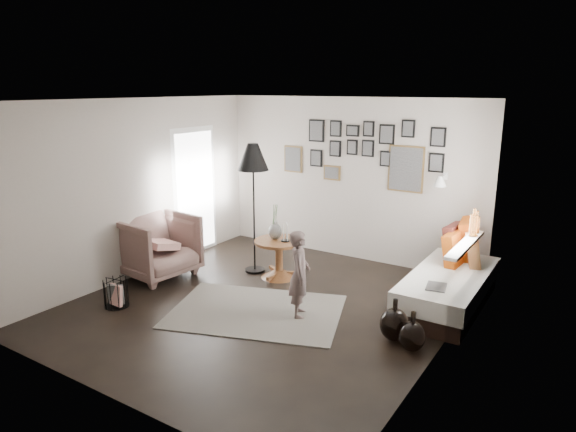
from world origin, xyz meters
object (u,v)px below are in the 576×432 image
Objects in this scene: armchair at (157,246)px; demijohn_large at (394,324)px; pedestal_table at (279,260)px; child at (300,274)px; magazine_basket at (116,293)px; vase at (275,229)px; floor_lamp at (253,162)px; demijohn_small at (412,336)px; daybed at (451,282)px.

demijohn_large is at bearing -84.16° from armchair.
pedestal_table is 1.48× the size of demijohn_large.
child is (0.95, -0.97, 0.28)m from pedestal_table.
child is (2.13, 1.04, 0.36)m from magazine_basket.
child is at bearing -43.96° from vase.
child reaches higher than pedestal_table.
demijohn_small is (2.86, -1.06, -1.52)m from floor_lamp.
daybed is 1.44m from demijohn_small.
daybed is 1.91× the size of child.
vase is at bearing 156.85° from demijohn_large.
vase is at bearing -172.41° from daybed.
armchair is 1.89m from floor_lamp.
demijohn_large is (3.72, -0.01, -0.27)m from armchair.
floor_lamp is (-2.86, -0.37, 1.38)m from daybed.
child reaches higher than demijohn_small.
demijohn_small is at bearing -90.48° from daybed.
daybed is at bearing 33.53° from magazine_basket.
daybed reaches higher than demijohn_large.
demijohn_small is (0.00, -1.43, -0.13)m from daybed.
child is at bearing -34.89° from floor_lamp.
floor_lamp is (1.10, 0.93, 1.22)m from armchair.
floor_lamp is (-0.37, -0.02, 0.96)m from vase.
demijohn_large is 1.10× the size of demijohn_small.
demijohn_large is (3.35, 1.07, 0.01)m from magazine_basket.
daybed is 1.34m from demijohn_large.
demijohn_large is at bearing -117.88° from child.
magazine_basket is (-3.59, -2.38, -0.12)m from daybed.
vase is 1.44m from child.
vase is at bearing 61.46° from magazine_basket.
daybed is 5.68× the size of magazine_basket.
demijohn_small is at bearing -85.88° from armchair.
demijohn_small is at bearing -122.80° from child.
armchair is (-1.55, -0.93, 0.20)m from pedestal_table.
demijohn_small reaches higher than magazine_basket.
child is at bearing -178.59° from demijohn_large.
demijohn_small is at bearing 14.77° from magazine_basket.
demijohn_large is at bearing -19.85° from floor_lamp.
floor_lamp reaches higher than demijohn_small.
armchair is at bearing 59.78° from child.
daybed reaches higher than magazine_basket.
child is at bearing -45.70° from pedestal_table.
daybed is 3.20m from floor_lamp.
vase is (-0.08, 0.02, 0.47)m from pedestal_table.
magazine_basket is (-1.18, -2.01, -0.08)m from pedestal_table.
pedestal_table is 2.33m from magazine_basket.
daybed is 1.06× the size of floor_lamp.
magazine_basket is at bearing -165.23° from demijohn_small.
demijohn_small is at bearing -23.71° from pedestal_table.
pedestal_table is 1.63× the size of demijohn_small.
demijohn_large reaches higher than demijohn_small.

